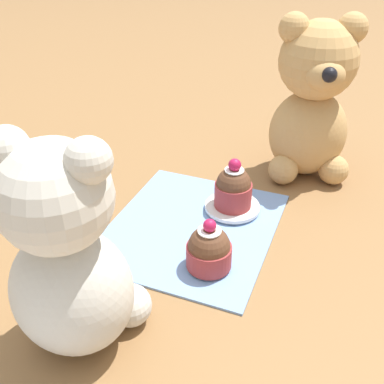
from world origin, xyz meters
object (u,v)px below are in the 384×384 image
at_px(cupcake_near_cream_bear, 209,250).
at_px(saucer_plate, 232,207).
at_px(teddy_bear_cream, 68,256).
at_px(cupcake_near_tan_bear, 233,188).
at_px(teddy_bear_tan, 313,101).

bearing_deg(cupcake_near_cream_bear, saucer_plate, -85.71).
distance_m(teddy_bear_cream, cupcake_near_cream_bear, 0.17).
xyz_separation_m(cupcake_near_cream_bear, cupcake_near_tan_bear, (0.01, -0.12, 0.01)).
bearing_deg(teddy_bear_cream, saucer_plate, -111.02).
relative_size(teddy_bear_cream, saucer_plate, 2.93).
bearing_deg(saucer_plate, teddy_bear_tan, -115.62).
bearing_deg(teddy_bear_tan, cupcake_near_tan_bear, -136.48).
height_order(saucer_plate, cupcake_near_tan_bear, cupcake_near_tan_bear).
xyz_separation_m(teddy_bear_tan, saucer_plate, (0.07, 0.15, -0.11)).
bearing_deg(cupcake_near_cream_bear, teddy_bear_cream, 59.18).
xyz_separation_m(teddy_bear_cream, saucer_plate, (-0.07, -0.25, -0.09)).
distance_m(cupcake_near_cream_bear, cupcake_near_tan_bear, 0.12).
bearing_deg(teddy_bear_tan, saucer_plate, -136.48).
distance_m(cupcake_near_cream_bear, saucer_plate, 0.12).
height_order(teddy_bear_tan, saucer_plate, teddy_bear_tan).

